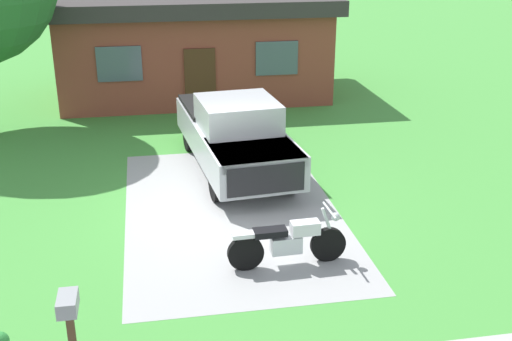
% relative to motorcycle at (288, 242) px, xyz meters
% --- Properties ---
extents(ground_plane, '(80.00, 80.00, 0.00)m').
position_rel_motorcycle_xyz_m(ground_plane, '(-0.70, 2.46, -0.47)').
color(ground_plane, '#45943C').
extents(driveway_pad, '(4.54, 7.63, 0.01)m').
position_rel_motorcycle_xyz_m(driveway_pad, '(-0.70, 2.46, -0.47)').
color(driveway_pad, '#A0A0A0').
rests_on(driveway_pad, ground).
extents(motorcycle, '(2.21, 0.70, 1.09)m').
position_rel_motorcycle_xyz_m(motorcycle, '(0.00, 0.00, 0.00)').
color(motorcycle, black).
rests_on(motorcycle, ground).
extents(pickup_truck, '(2.54, 5.78, 1.90)m').
position_rel_motorcycle_xyz_m(pickup_truck, '(-0.27, 5.01, 0.48)').
color(pickup_truck, black).
rests_on(pickup_truck, ground).
extents(mailbox, '(0.26, 0.48, 1.26)m').
position_rel_motorcycle_xyz_m(mailbox, '(-3.57, -2.42, 0.51)').
color(mailbox, '#4C3823').
rests_on(mailbox, ground).
extents(neighbor_house, '(9.60, 5.60, 3.50)m').
position_rel_motorcycle_xyz_m(neighbor_house, '(-0.62, 12.69, 1.32)').
color(neighbor_house, brown).
rests_on(neighbor_house, ground).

